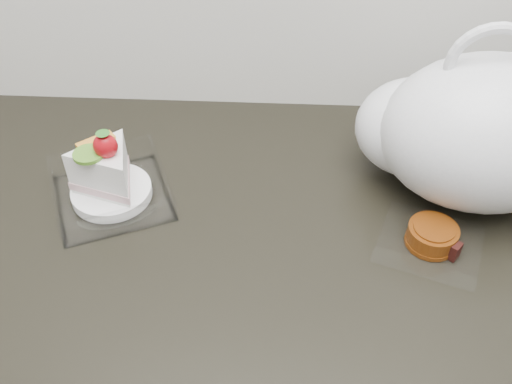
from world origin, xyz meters
name	(u,v)px	position (x,y,z in m)	size (l,w,h in m)	color
counter	(287,383)	(0.00, 1.69, 0.45)	(2.04, 0.64, 0.90)	black
cake_tray	(109,181)	(-0.28, 1.73, 0.93)	(0.21, 0.21, 0.13)	white
mooncake_wrap	(432,237)	(0.18, 1.66, 0.91)	(0.17, 0.17, 0.03)	white
plastic_bag	(472,131)	(0.24, 1.78, 1.01)	(0.37, 0.30, 0.27)	white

